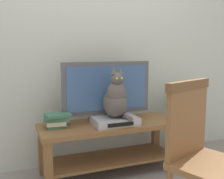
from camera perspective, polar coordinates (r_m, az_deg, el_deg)
The scene contains 8 objects.
back_wall at distance 2.92m, azimuth -4.76°, elevation 12.32°, with size 7.00×0.12×2.80m, color #B7BCB2.
tv_stand at distance 2.66m, azimuth -0.40°, elevation -10.15°, with size 1.35×0.50×0.50m.
tv at distance 2.62m, azimuth -1.05°, elevation -0.15°, with size 0.88×0.20×0.58m.
media_box at distance 2.56m, azimuth 0.63°, elevation -6.60°, with size 0.41×0.29×0.07m.
cat at distance 2.50m, azimuth 0.78°, elevation -1.96°, with size 0.22×0.34×0.47m.
wooden_chair at distance 1.81m, azimuth 18.35°, elevation -11.85°, with size 0.56×0.57×1.01m.
book_stack at distance 2.51m, azimuth -11.54°, elevation -6.24°, with size 0.25×0.22×0.13m.
potted_plant at distance 3.11m, azimuth 15.37°, elevation -5.77°, with size 0.40×0.40×0.77m.
Camera 1 is at (-0.83, -1.80, 1.20)m, focal length 43.36 mm.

